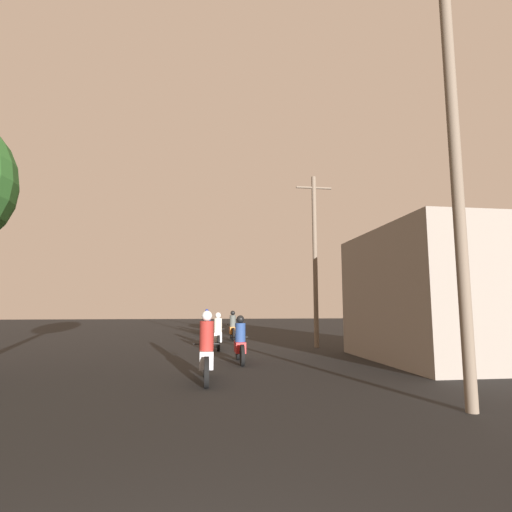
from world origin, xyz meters
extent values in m
cylinder|color=black|center=(0.27, 8.65, 0.32)|extent=(0.10, 0.65, 0.65)
cylinder|color=black|center=(0.27, 7.28, 0.32)|extent=(0.10, 0.65, 0.65)
cube|color=#ADADB2|center=(0.27, 7.97, 0.52)|extent=(0.30, 0.91, 0.39)
cylinder|color=black|center=(0.27, 8.41, 0.81)|extent=(0.60, 0.04, 0.04)
cylinder|color=maroon|center=(0.27, 7.88, 1.04)|extent=(0.32, 0.32, 0.66)
sphere|color=silver|center=(0.27, 7.88, 1.49)|extent=(0.24, 0.24, 0.24)
cylinder|color=black|center=(1.34, 11.76, 0.31)|extent=(0.10, 0.61, 0.61)
cylinder|color=black|center=(1.34, 10.33, 0.31)|extent=(0.10, 0.61, 0.61)
cube|color=red|center=(1.34, 11.05, 0.47)|extent=(0.30, 0.82, 0.33)
cylinder|color=black|center=(1.34, 11.51, 0.74)|extent=(0.60, 0.04, 0.04)
cylinder|color=navy|center=(1.34, 10.97, 0.92)|extent=(0.32, 0.32, 0.57)
sphere|color=black|center=(1.34, 10.97, 1.32)|extent=(0.24, 0.24, 0.24)
cylinder|color=black|center=(0.83, 15.87, 0.31)|extent=(0.10, 0.61, 0.61)
cylinder|color=black|center=(0.83, 14.41, 0.31)|extent=(0.10, 0.61, 0.61)
cube|color=silver|center=(0.83, 15.14, 0.49)|extent=(0.30, 0.76, 0.38)
cylinder|color=black|center=(0.83, 15.61, 0.78)|extent=(0.60, 0.04, 0.04)
cylinder|color=silver|center=(0.83, 15.06, 0.96)|extent=(0.32, 0.32, 0.56)
sphere|color=silver|center=(0.83, 15.06, 1.37)|extent=(0.24, 0.24, 0.24)
cylinder|color=black|center=(1.77, 20.12, 0.34)|extent=(0.10, 0.68, 0.68)
cylinder|color=black|center=(1.77, 18.86, 0.34)|extent=(0.10, 0.68, 0.68)
cube|color=orange|center=(1.77, 19.49, 0.52)|extent=(0.30, 0.90, 0.36)
cylinder|color=black|center=(1.77, 19.90, 0.80)|extent=(0.60, 0.04, 0.04)
cylinder|color=#4C514C|center=(1.77, 19.40, 0.99)|extent=(0.32, 0.32, 0.59)
sphere|color=black|center=(1.77, 19.40, 1.40)|extent=(0.24, 0.24, 0.24)
cylinder|color=black|center=(0.56, 23.85, 0.29)|extent=(0.10, 0.58, 0.58)
cylinder|color=black|center=(0.56, 22.37, 0.29)|extent=(0.10, 0.58, 0.58)
cube|color=#1E389E|center=(0.56, 23.11, 0.47)|extent=(0.30, 0.90, 0.36)
cylinder|color=black|center=(0.56, 23.59, 0.75)|extent=(0.60, 0.04, 0.04)
cylinder|color=navy|center=(0.56, 23.02, 0.94)|extent=(0.32, 0.32, 0.59)
sphere|color=#A51919|center=(0.56, 23.02, 1.36)|extent=(0.24, 0.24, 0.24)
cylinder|color=black|center=(0.52, 26.28, 0.31)|extent=(0.10, 0.63, 0.63)
cylinder|color=black|center=(0.52, 24.91, 0.31)|extent=(0.10, 0.63, 0.63)
cube|color=black|center=(0.52, 25.60, 0.49)|extent=(0.30, 0.90, 0.35)
cylinder|color=black|center=(0.52, 26.04, 0.77)|extent=(0.60, 0.04, 0.04)
cylinder|color=silver|center=(0.52, 25.51, 1.01)|extent=(0.32, 0.32, 0.68)
sphere|color=navy|center=(0.52, 25.51, 1.47)|extent=(0.24, 0.24, 0.24)
cube|color=gray|center=(7.98, 10.44, 2.07)|extent=(4.86, 6.02, 4.15)
cylinder|color=#6B5B4C|center=(4.48, 4.68, 4.06)|extent=(0.20, 0.20, 8.11)
cylinder|color=#6B5B4C|center=(5.03, 15.29, 3.74)|extent=(0.20, 0.20, 7.49)
cylinder|color=#6B5B4C|center=(5.03, 15.29, 6.99)|extent=(1.60, 0.10, 0.10)
camera|label=1|loc=(0.13, -1.45, 1.68)|focal=28.00mm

